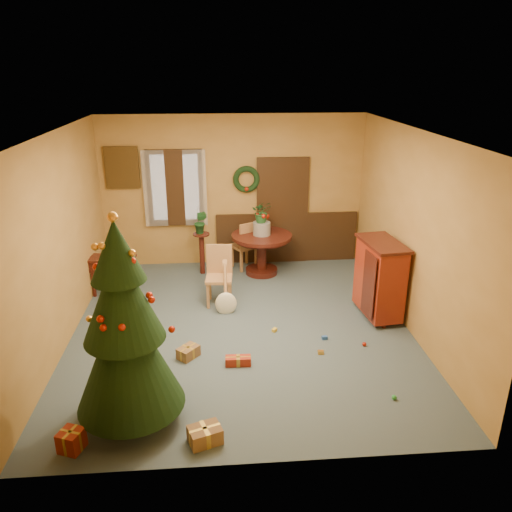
{
  "coord_description": "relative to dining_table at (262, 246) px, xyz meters",
  "views": [
    {
      "loc": [
        -0.32,
        -6.65,
        3.72
      ],
      "look_at": [
        0.25,
        0.4,
        1.01
      ],
      "focal_mm": 35.0,
      "sensor_mm": 36.0,
      "label": 1
    }
  ],
  "objects": [
    {
      "name": "writing_desk",
      "position": [
        -2.62,
        -0.69,
        -0.04
      ],
      "size": [
        0.8,
        0.46,
        0.67
      ],
      "color": "black",
      "rests_on": "floor"
    },
    {
      "name": "toy_d",
      "position": [
        1.21,
        -2.76,
        -0.51
      ],
      "size": [
        0.06,
        0.06,
        0.06
      ],
      "primitive_type": "sphere",
      "color": "#AF1E0B",
      "rests_on": "floor"
    },
    {
      "name": "urn",
      "position": [
        -0.0,
        0.0,
        0.35
      ],
      "size": [
        0.33,
        0.33,
        0.24
      ],
      "primitive_type": "cylinder",
      "color": "slate",
      "rests_on": "dining_table"
    },
    {
      "name": "stand_plant",
      "position": [
        -1.12,
        0.1,
        0.48
      ],
      "size": [
        0.3,
        0.27,
        0.45
      ],
      "primitive_type": "imported",
      "rotation": [
        0.0,
        0.0,
        -0.36
      ],
      "color": "#19471E",
      "rests_on": "plant_stand"
    },
    {
      "name": "guitar",
      "position": [
        -0.72,
        -1.58,
        -0.14
      ],
      "size": [
        0.35,
        0.53,
        0.79
      ],
      "primitive_type": null,
      "rotation": [
        -0.49,
        0.0,
        0.02
      ],
      "color": "#EEEAC7",
      "rests_on": "floor"
    },
    {
      "name": "toy_c",
      "position": [
        -0.01,
        -2.24,
        -0.52
      ],
      "size": [
        0.09,
        0.09,
        0.05
      ],
      "primitive_type": "cube",
      "rotation": [
        0.0,
        0.0,
        0.87
      ],
      "color": "gold",
      "rests_on": "floor"
    },
    {
      "name": "chair_near",
      "position": [
        -0.81,
        -1.16,
        -0.02
      ],
      "size": [
        0.45,
        0.45,
        0.98
      ],
      "color": "olive",
      "rests_on": "floor"
    },
    {
      "name": "gift_b",
      "position": [
        -2.38,
        -4.5,
        -0.43
      ],
      "size": [
        0.29,
        0.29,
        0.23
      ],
      "color": "#9B2914",
      "rests_on": "floor"
    },
    {
      "name": "gift_a",
      "position": [
        -1.01,
        -4.5,
        -0.45
      ],
      "size": [
        0.4,
        0.34,
        0.18
      ],
      "color": "brown",
      "rests_on": "floor"
    },
    {
      "name": "toy_a",
      "position": [
        0.69,
        -2.53,
        -0.52
      ],
      "size": [
        0.09,
        0.06,
        0.05
      ],
      "primitive_type": "cube",
      "rotation": [
        0.0,
        0.0,
        0.13
      ],
      "color": "#244D9C",
      "rests_on": "floor"
    },
    {
      "name": "toy_b",
      "position": [
        1.22,
        -3.97,
        -0.51
      ],
      "size": [
        0.06,
        0.06,
        0.06
      ],
      "primitive_type": "sphere",
      "color": "#268E38",
      "rests_on": "floor"
    },
    {
      "name": "plant_stand",
      "position": [
        -1.12,
        0.1,
        -0.05
      ],
      "size": [
        0.31,
        0.31,
        0.8
      ],
      "color": "black",
      "rests_on": "floor"
    },
    {
      "name": "gift_d",
      "position": [
        -0.59,
        -3.08,
        -0.48
      ],
      "size": [
        0.34,
        0.15,
        0.12
      ],
      "color": "#9B2914",
      "rests_on": "floor"
    },
    {
      "name": "toy_e",
      "position": [
        0.55,
        -2.91,
        -0.52
      ],
      "size": [
        0.08,
        0.05,
        0.05
      ],
      "primitive_type": "cube",
      "rotation": [
        0.0,
        0.0,
        -0.03
      ],
      "color": "gold",
      "rests_on": "floor"
    },
    {
      "name": "gift_c",
      "position": [
        -1.26,
        -2.84,
        -0.47
      ],
      "size": [
        0.34,
        0.34,
        0.16
      ],
      "color": "brown",
      "rests_on": "floor"
    },
    {
      "name": "room_envelope",
      "position": [
        -0.29,
        0.6,
        0.57
      ],
      "size": [
        5.5,
        5.5,
        5.5
      ],
      "color": "#3B4D56",
      "rests_on": "ground"
    },
    {
      "name": "chair_far",
      "position": [
        -0.28,
        0.25,
        -0.03
      ],
      "size": [
        0.57,
        0.57,
        0.96
      ],
      "color": "olive",
      "rests_on": "floor"
    },
    {
      "name": "dining_table",
      "position": [
        0.0,
        0.0,
        0.0
      ],
      "size": [
        1.13,
        1.13,
        0.78
      ],
      "color": "black",
      "rests_on": "floor"
    },
    {
      "name": "sideboard",
      "position": [
        1.66,
        -1.87,
        0.12
      ],
      "size": [
        0.62,
        1.02,
        1.24
      ],
      "color": "#61190B",
      "rests_on": "floor"
    },
    {
      "name": "centerpiece_plant",
      "position": [
        -0.0,
        0.0,
        0.67
      ],
      "size": [
        0.36,
        0.31,
        0.4
      ],
      "primitive_type": "imported",
      "color": "#1E4C23",
      "rests_on": "urn"
    },
    {
      "name": "christmas_tree",
      "position": [
        -1.81,
        -4.07,
        0.6
      ],
      "size": [
        1.17,
        1.17,
        2.42
      ],
      "color": "#382111",
      "rests_on": "floor"
    }
  ]
}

